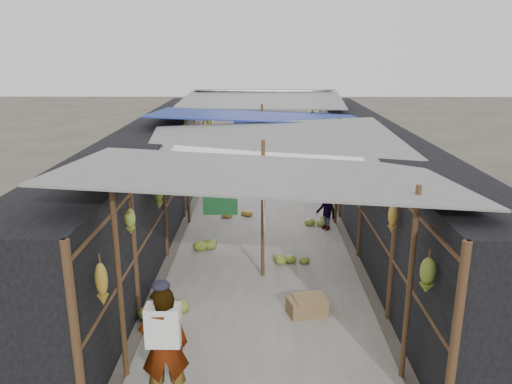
{
  "coord_description": "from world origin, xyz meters",
  "views": [
    {
      "loc": [
        -0.06,
        -5.62,
        4.12
      ],
      "look_at": [
        -0.14,
        4.4,
        1.25
      ],
      "focal_mm": 35.0,
      "sensor_mm": 36.0,
      "label": 1
    }
  ],
  "objects_px": {
    "crate_near": "(303,307)",
    "black_basin": "(310,187)",
    "shopper_blue": "(221,174)",
    "vendor_seated": "(326,210)",
    "vendor_elderly": "(164,346)"
  },
  "relations": [
    {
      "from": "crate_near",
      "to": "black_basin",
      "type": "bearing_deg",
      "value": 68.07
    },
    {
      "from": "black_basin",
      "to": "shopper_blue",
      "type": "relative_size",
      "value": 0.36
    },
    {
      "from": "black_basin",
      "to": "shopper_blue",
      "type": "xyz_separation_m",
      "value": [
        -2.63,
        -1.17,
        0.69
      ]
    },
    {
      "from": "shopper_blue",
      "to": "vendor_seated",
      "type": "height_order",
      "value": "shopper_blue"
    },
    {
      "from": "crate_near",
      "to": "vendor_elderly",
      "type": "height_order",
      "value": "vendor_elderly"
    },
    {
      "from": "vendor_seated",
      "to": "black_basin",
      "type": "bearing_deg",
      "value": 146.51
    },
    {
      "from": "black_basin",
      "to": "shopper_blue",
      "type": "distance_m",
      "value": 2.96
    },
    {
      "from": "shopper_blue",
      "to": "vendor_seated",
      "type": "distance_m",
      "value": 3.55
    },
    {
      "from": "crate_near",
      "to": "shopper_blue",
      "type": "relative_size",
      "value": 0.31
    },
    {
      "from": "black_basin",
      "to": "vendor_elderly",
      "type": "bearing_deg",
      "value": -105.58
    },
    {
      "from": "vendor_elderly",
      "to": "vendor_seated",
      "type": "bearing_deg",
      "value": -125.07
    },
    {
      "from": "vendor_elderly",
      "to": "shopper_blue",
      "type": "distance_m",
      "value": 8.36
    },
    {
      "from": "vendor_elderly",
      "to": "crate_near",
      "type": "bearing_deg",
      "value": -142.53
    },
    {
      "from": "crate_near",
      "to": "black_basin",
      "type": "height_order",
      "value": "crate_near"
    },
    {
      "from": "black_basin",
      "to": "vendor_elderly",
      "type": "distance_m",
      "value": 9.92
    }
  ]
}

